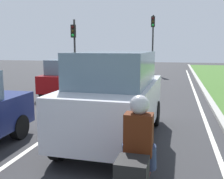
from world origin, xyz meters
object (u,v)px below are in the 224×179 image
object	(u,v)px
rider_person	(139,133)
car_suv_ahead	(115,96)
car_hatchback_far	(68,77)
motorcycle	(138,175)
traffic_light_overhead_left	(74,40)
traffic_light_far_median	(153,34)

from	to	relation	value
rider_person	car_suv_ahead	bearing A→B (deg)	110.09
car_hatchback_far	rider_person	distance (m)	9.96
motorcycle	rider_person	xyz separation A→B (m)	(0.00, 0.05, 0.62)
car_suv_ahead	rider_person	bearing A→B (deg)	-69.59
car_suv_ahead	rider_person	distance (m)	3.03
motorcycle	car_hatchback_far	bearing A→B (deg)	119.28
car_hatchback_far	traffic_light_overhead_left	bearing A→B (deg)	109.49
car_suv_ahead	traffic_light_overhead_left	world-z (taller)	traffic_light_overhead_left
motorcycle	traffic_light_overhead_left	xyz separation A→B (m)	(-6.76, 14.63, 2.29)
car_suv_ahead	traffic_light_far_median	distance (m)	17.50
motorcycle	traffic_light_far_median	xyz separation A→B (m)	(-1.65, 20.24, 2.93)
car_hatchback_far	rider_person	bearing A→B (deg)	-60.61
rider_person	traffic_light_far_median	xyz separation A→B (m)	(-1.65, 20.19, 2.31)
car_suv_ahead	traffic_light_far_median	world-z (taller)	traffic_light_far_median
rider_person	car_hatchback_far	bearing A→B (deg)	119.43
traffic_light_far_median	rider_person	bearing A→B (deg)	-85.32
car_hatchback_far	rider_person	xyz separation A→B (m)	(4.77, -8.74, 0.31)
traffic_light_overhead_left	traffic_light_far_median	bearing A→B (deg)	47.71
traffic_light_far_median	car_hatchback_far	bearing A→B (deg)	-105.25
traffic_light_far_median	traffic_light_overhead_left	bearing A→B (deg)	-132.29
car_suv_ahead	motorcycle	xyz separation A→B (m)	(1.00, -2.90, -0.60)
car_suv_ahead	traffic_light_far_median	size ratio (longest dim) A/B	0.89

